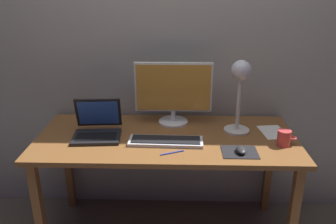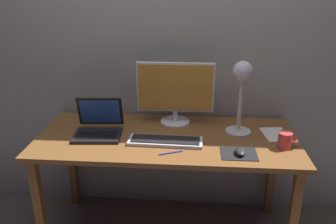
{
  "view_description": "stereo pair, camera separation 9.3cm",
  "coord_description": "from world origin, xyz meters",
  "px_view_note": "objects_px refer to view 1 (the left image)",
  "views": [
    {
      "loc": [
        0.07,
        -1.95,
        1.66
      ],
      "look_at": [
        0.01,
        -0.05,
        0.92
      ],
      "focal_mm": 37.13,
      "sensor_mm": 36.0,
      "label": 1
    },
    {
      "loc": [
        0.16,
        -1.95,
        1.66
      ],
      "look_at": [
        0.01,
        -0.05,
        0.92
      ],
      "focal_mm": 37.13,
      "sensor_mm": 36.0,
      "label": 2
    }
  ],
  "objects_px": {
    "desk_lamp": "(240,83)",
    "pen": "(172,153)",
    "monitor": "(173,91)",
    "mouse": "(241,150)",
    "laptop": "(97,125)",
    "coffee_mug": "(284,138)",
    "keyboard_main": "(165,141)"
  },
  "relations": [
    {
      "from": "desk_lamp",
      "to": "pen",
      "type": "height_order",
      "value": "desk_lamp"
    },
    {
      "from": "monitor",
      "to": "desk_lamp",
      "type": "relative_size",
      "value": 1.1
    },
    {
      "from": "mouse",
      "to": "pen",
      "type": "height_order",
      "value": "mouse"
    },
    {
      "from": "laptop",
      "to": "coffee_mug",
      "type": "relative_size",
      "value": 2.7
    },
    {
      "from": "laptop",
      "to": "keyboard_main",
      "type": "bearing_deg",
      "value": -14.3
    },
    {
      "from": "keyboard_main",
      "to": "desk_lamp",
      "type": "xyz_separation_m",
      "value": [
        0.45,
        0.18,
        0.31
      ]
    },
    {
      "from": "desk_lamp",
      "to": "pen",
      "type": "distance_m",
      "value": 0.6
    },
    {
      "from": "laptop",
      "to": "mouse",
      "type": "bearing_deg",
      "value": -14.75
    },
    {
      "from": "keyboard_main",
      "to": "pen",
      "type": "relative_size",
      "value": 3.17
    },
    {
      "from": "mouse",
      "to": "coffee_mug",
      "type": "bearing_deg",
      "value": 21.56
    },
    {
      "from": "desk_lamp",
      "to": "mouse",
      "type": "bearing_deg",
      "value": -94.01
    },
    {
      "from": "monitor",
      "to": "pen",
      "type": "bearing_deg",
      "value": -89.8
    },
    {
      "from": "monitor",
      "to": "mouse",
      "type": "height_order",
      "value": "monitor"
    },
    {
      "from": "monitor",
      "to": "keyboard_main",
      "type": "relative_size",
      "value": 1.14
    },
    {
      "from": "coffee_mug",
      "to": "pen",
      "type": "xyz_separation_m",
      "value": [
        -0.65,
        -0.12,
        -0.04
      ]
    },
    {
      "from": "desk_lamp",
      "to": "mouse",
      "type": "distance_m",
      "value": 0.42
    },
    {
      "from": "desk_lamp",
      "to": "monitor",
      "type": "bearing_deg",
      "value": 162.76
    },
    {
      "from": "mouse",
      "to": "pen",
      "type": "xyz_separation_m",
      "value": [
        -0.39,
        -0.01,
        -0.02
      ]
    },
    {
      "from": "desk_lamp",
      "to": "coffee_mug",
      "type": "bearing_deg",
      "value": -38.39
    },
    {
      "from": "pen",
      "to": "coffee_mug",
      "type": "bearing_deg",
      "value": 10.37
    },
    {
      "from": "mouse",
      "to": "pen",
      "type": "relative_size",
      "value": 0.69
    },
    {
      "from": "desk_lamp",
      "to": "laptop",
      "type": "bearing_deg",
      "value": -175.27
    },
    {
      "from": "coffee_mug",
      "to": "pen",
      "type": "height_order",
      "value": "coffee_mug"
    },
    {
      "from": "laptop",
      "to": "pen",
      "type": "xyz_separation_m",
      "value": [
        0.47,
        -0.24,
        -0.06
      ]
    },
    {
      "from": "desk_lamp",
      "to": "coffee_mug",
      "type": "relative_size",
      "value": 4.07
    },
    {
      "from": "laptop",
      "to": "coffee_mug",
      "type": "distance_m",
      "value": 1.13
    },
    {
      "from": "mouse",
      "to": "keyboard_main",
      "type": "bearing_deg",
      "value": 164.81
    },
    {
      "from": "keyboard_main",
      "to": "laptop",
      "type": "distance_m",
      "value": 0.44
    },
    {
      "from": "monitor",
      "to": "laptop",
      "type": "bearing_deg",
      "value": -156.99
    },
    {
      "from": "keyboard_main",
      "to": "pen",
      "type": "height_order",
      "value": "keyboard_main"
    },
    {
      "from": "monitor",
      "to": "laptop",
      "type": "distance_m",
      "value": 0.53
    },
    {
      "from": "laptop",
      "to": "mouse",
      "type": "xyz_separation_m",
      "value": [
        0.85,
        -0.23,
        -0.04
      ]
    }
  ]
}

